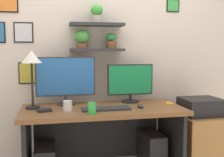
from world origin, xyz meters
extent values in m
cube|color=beige|center=(0.00, 0.44, 1.35)|extent=(4.40, 0.04, 2.70)
cube|color=#2D2D33|center=(0.00, 0.32, 1.29)|extent=(0.55, 0.20, 0.03)
cube|color=#2D2D33|center=(0.00, 0.32, 1.55)|extent=(0.55, 0.20, 0.03)
cylinder|color=brown|center=(-0.15, 0.32, 1.33)|extent=(0.12, 0.12, 0.05)
ellipsoid|color=#43903E|center=(-0.15, 0.32, 1.42)|extent=(0.16, 0.16, 0.14)
cylinder|color=brown|center=(0.15, 0.32, 1.34)|extent=(0.11, 0.11, 0.08)
ellipsoid|color=#32803E|center=(0.15, 0.32, 1.42)|extent=(0.12, 0.12, 0.08)
cylinder|color=#B2A899|center=(0.00, 0.32, 1.60)|extent=(0.10, 0.10, 0.08)
ellipsoid|color=green|center=(0.00, 0.32, 1.69)|extent=(0.13, 0.13, 0.11)
cube|color=black|center=(-0.73, 0.42, 1.46)|extent=(0.19, 0.02, 0.20)
cube|color=silver|center=(-0.73, 0.41, 1.46)|extent=(0.16, 0.00, 0.18)
cube|color=black|center=(-0.86, 0.42, 1.76)|extent=(0.18, 0.02, 0.21)
cube|color=orange|center=(-0.86, 0.41, 1.76)|extent=(0.16, 0.00, 0.19)
cube|color=black|center=(-0.70, 0.42, 1.06)|extent=(0.18, 0.02, 0.22)
cube|color=gold|center=(-0.70, 0.41, 1.06)|extent=(0.15, 0.00, 0.20)
cube|color=black|center=(0.87, 0.42, 1.78)|extent=(0.15, 0.02, 0.14)
cube|color=green|center=(0.87, 0.41, 1.78)|extent=(0.12, 0.00, 0.12)
cube|color=brown|center=(0.00, 0.00, 0.73)|extent=(1.51, 0.68, 0.04)
cube|color=black|center=(-0.69, 0.00, 0.35)|extent=(0.04, 0.62, 0.71)
cube|color=black|center=(0.69, 0.00, 0.35)|extent=(0.04, 0.62, 0.71)
cube|color=black|center=(0.00, 0.30, 0.39)|extent=(1.31, 0.02, 0.50)
cylinder|color=#2D2D33|center=(-0.33, 0.21, 0.76)|extent=(0.18, 0.18, 0.02)
cylinder|color=#2D2D33|center=(-0.33, 0.21, 0.81)|extent=(0.03, 0.03, 0.08)
cube|color=#2D2D33|center=(-0.33, 0.22, 1.03)|extent=(0.58, 0.02, 0.38)
cube|color=#2866B2|center=(-0.33, 0.21, 1.03)|extent=(0.55, 0.00, 0.36)
cylinder|color=black|center=(0.33, 0.21, 0.76)|extent=(0.18, 0.18, 0.02)
cylinder|color=black|center=(0.33, 0.21, 0.80)|extent=(0.03, 0.03, 0.07)
cube|color=black|center=(0.33, 0.22, 0.98)|extent=(0.48, 0.02, 0.31)
cube|color=#198C4C|center=(0.33, 0.21, 0.98)|extent=(0.45, 0.00, 0.29)
cube|color=#2D2D33|center=(0.01, -0.11, 0.76)|extent=(0.44, 0.14, 0.02)
ellipsoid|color=#2D2D33|center=(0.34, -0.08, 0.77)|extent=(0.06, 0.09, 0.03)
cylinder|color=black|center=(-0.64, 0.09, 0.76)|extent=(0.13, 0.13, 0.02)
cylinder|color=black|center=(-0.64, 0.09, 0.97)|extent=(0.02, 0.02, 0.40)
cone|color=white|center=(-0.64, 0.09, 1.23)|extent=(0.18, 0.18, 0.11)
cube|color=orange|center=(0.69, 0.04, 0.76)|extent=(0.09, 0.15, 0.01)
cylinder|color=white|center=(-0.33, -0.06, 0.80)|extent=(0.08, 0.08, 0.09)
cylinder|color=green|center=(-0.14, -0.24, 0.80)|extent=(0.07, 0.07, 0.10)
cube|color=black|center=(-0.53, -0.07, 0.76)|extent=(0.14, 0.11, 0.02)
cube|color=#9E6B38|center=(1.01, -0.01, 0.32)|extent=(0.44, 0.50, 0.63)
cube|color=black|center=(1.01, -0.01, 0.72)|extent=(0.38, 0.34, 0.17)
cube|color=black|center=(0.51, 0.05, 0.23)|extent=(0.18, 0.40, 0.46)
camera|label=1|loc=(-0.47, -2.57, 1.29)|focal=45.35mm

